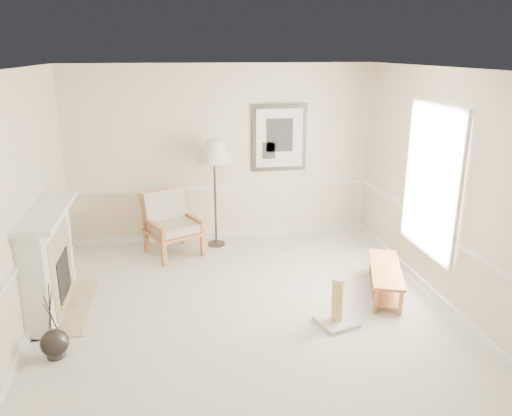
% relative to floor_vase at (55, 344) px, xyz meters
% --- Properties ---
extents(ground, '(5.50, 5.50, 0.00)m').
position_rel_floor_vase_xyz_m(ground, '(2.12, 0.49, -0.16)').
color(ground, silver).
rests_on(ground, ground).
extents(room, '(5.04, 5.54, 2.92)m').
position_rel_floor_vase_xyz_m(room, '(2.26, 0.56, 1.71)').
color(room, beige).
rests_on(room, ground).
extents(fireplace, '(0.64, 1.64, 1.31)m').
position_rel_floor_vase_xyz_m(fireplace, '(-0.22, 1.09, 0.48)').
color(fireplace, white).
rests_on(fireplace, ground).
extents(floor_vase, '(0.29, 0.29, 0.86)m').
position_rel_floor_vase_xyz_m(floor_vase, '(0.00, 0.00, 0.00)').
color(floor_vase, black).
rests_on(floor_vase, ground).
extents(armchair, '(1.01, 1.04, 0.99)m').
position_rel_floor_vase_xyz_m(armchair, '(1.22, 2.71, 0.37)').
color(armchair, '#A55A35').
rests_on(armchair, ground).
extents(floor_lamp, '(0.62, 0.62, 1.75)m').
position_rel_floor_vase_xyz_m(floor_lamp, '(1.96, 2.89, 1.37)').
color(floor_lamp, black).
rests_on(floor_lamp, ground).
extents(bench, '(0.78, 1.33, 0.36)m').
position_rel_floor_vase_xyz_m(bench, '(4.01, 0.81, 0.09)').
color(bench, '#A55A35').
rests_on(bench, ground).
extents(scratching_post, '(0.52, 0.52, 0.60)m').
position_rel_floor_vase_xyz_m(scratching_post, '(3.13, 0.14, 0.03)').
color(scratching_post, silver).
rests_on(scratching_post, ground).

